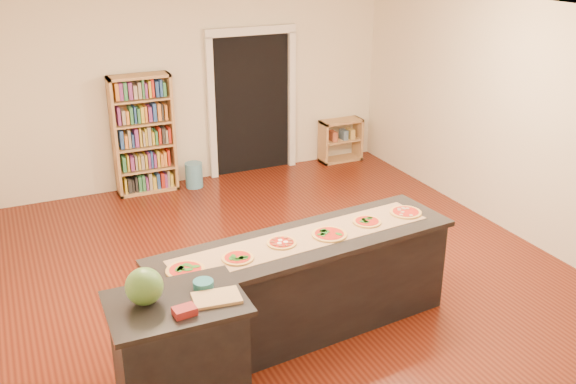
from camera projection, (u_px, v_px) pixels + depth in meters
name	position (u px, v px, depth m)	size (l,w,h in m)	color
room	(297.00, 161.00, 6.28)	(6.00, 7.00, 2.80)	beige
doorway	(252.00, 95.00, 9.61)	(1.40, 0.09, 2.21)	black
kitchen_island	(305.00, 285.00, 5.89)	(2.86, 0.77, 0.94)	black
side_counter	(180.00, 356.00, 4.87)	(1.00, 0.73, 0.99)	black
bookshelf	(144.00, 135.00, 8.95)	(0.84, 0.30, 1.69)	tan
low_shelf	(341.00, 140.00, 10.37)	(0.68, 0.29, 0.68)	tan
waste_bin	(194.00, 175.00, 9.35)	(0.25, 0.25, 0.37)	#4F8EB0
kraft_paper	(304.00, 238.00, 5.73)	(2.48, 0.45, 0.00)	#9D7651
watermelon	(144.00, 286.00, 4.60)	(0.28, 0.28, 0.28)	#144214
cutting_board	(217.00, 298.00, 4.70)	(0.35, 0.23, 0.02)	tan
package_red	(185.00, 311.00, 4.50)	(0.16, 0.11, 0.06)	maroon
package_teal	(203.00, 284.00, 4.84)	(0.16, 0.16, 0.06)	#195966
pizza_a	(185.00, 270.00, 5.18)	(0.33, 0.33, 0.02)	tan
pizza_b	(238.00, 258.00, 5.37)	(0.29, 0.29, 0.02)	tan
pizza_c	(282.00, 243.00, 5.63)	(0.28, 0.28, 0.02)	tan
pizza_d	(329.00, 234.00, 5.78)	(0.30, 0.30, 0.02)	tan
pizza_e	(367.00, 222.00, 6.03)	(0.27, 0.27, 0.02)	tan
pizza_f	(406.00, 212.00, 6.23)	(0.32, 0.32, 0.02)	tan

